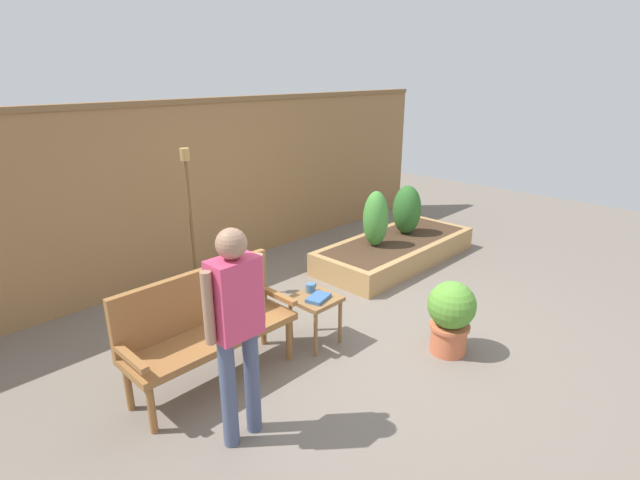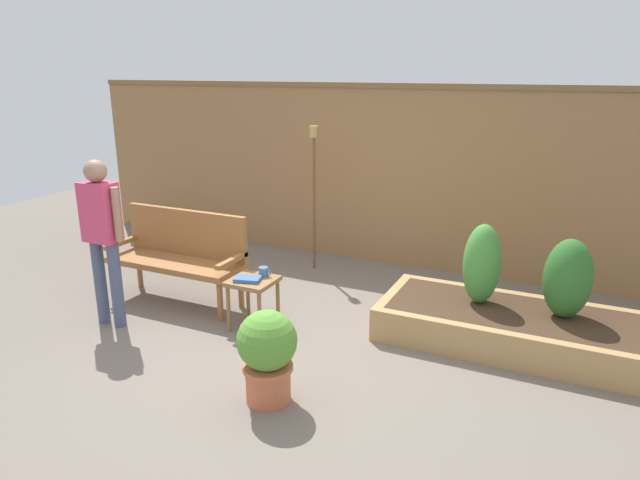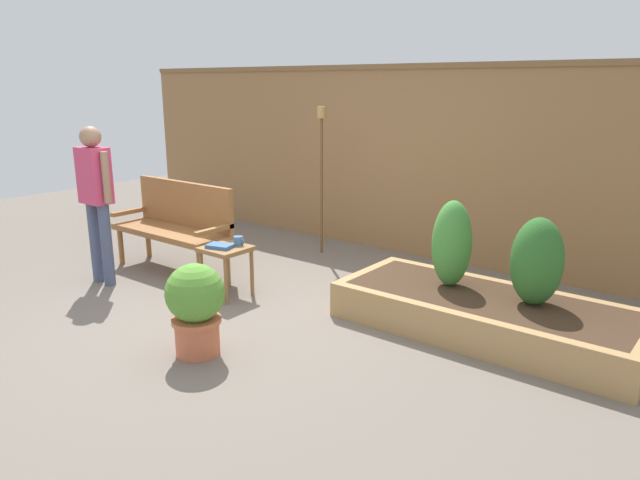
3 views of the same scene
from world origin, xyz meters
TOP-DOWN VIEW (x-y plane):
  - ground_plane at (0.00, 0.00)m, footprint 14.00×14.00m
  - fence_back at (0.00, 2.60)m, footprint 8.40×0.14m
  - garden_bench at (-1.42, 0.52)m, footprint 1.44×0.48m
  - side_table at (-0.40, 0.27)m, footprint 0.40×0.40m
  - cup_on_table at (-0.35, 0.38)m, footprint 0.13×0.09m
  - book_on_table at (-0.42, 0.21)m, footprint 0.26×0.21m
  - potted_boxwood at (0.34, -0.73)m, footprint 0.43×0.43m
  - raised_planter_bed at (1.87, 0.97)m, footprint 2.40×1.00m
  - shrub_near_bench at (1.49, 1.04)m, footprint 0.33×0.33m
  - shrub_far_corner at (2.20, 1.04)m, footprint 0.39×0.39m
  - tiki_torch at (-0.61, 1.98)m, footprint 0.10×0.10m
  - person_by_bench at (-1.65, -0.25)m, footprint 0.47×0.20m

SIDE VIEW (x-z plane):
  - ground_plane at x=0.00m, z-range 0.00..0.00m
  - raised_planter_bed at x=1.87m, z-range 0.00..0.30m
  - potted_boxwood at x=0.34m, z-range 0.04..0.74m
  - side_table at x=-0.40m, z-range 0.16..0.64m
  - book_on_table at x=-0.42m, z-range 0.48..0.51m
  - cup_on_table at x=-0.35m, z-range 0.48..0.57m
  - garden_bench at x=-1.42m, z-range 0.07..1.01m
  - shrub_far_corner at x=2.20m, z-range 0.30..0.98m
  - shrub_near_bench at x=1.49m, z-range 0.30..1.03m
  - person_by_bench at x=-1.65m, z-range 0.15..1.71m
  - fence_back at x=0.00m, z-range 0.01..2.17m
  - tiki_torch at x=-0.61m, z-range 0.31..2.01m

